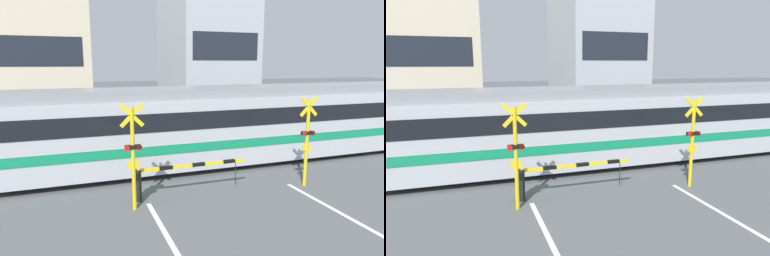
{
  "view_description": "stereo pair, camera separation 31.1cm",
  "coord_description": "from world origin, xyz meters",
  "views": [
    {
      "loc": [
        -4.44,
        -0.81,
        4.1
      ],
      "look_at": [
        0.0,
        11.64,
        1.6
      ],
      "focal_mm": 32.0,
      "sensor_mm": 36.0,
      "label": 1
    },
    {
      "loc": [
        -4.15,
        -0.91,
        4.1
      ],
      "look_at": [
        0.0,
        11.64,
        1.6
      ],
      "focal_mm": 32.0,
      "sensor_mm": 36.0,
      "label": 2
    }
  ],
  "objects": [
    {
      "name": "rail_track_near",
      "position": [
        0.0,
        11.12,
        0.04
      ],
      "size": [
        50.0,
        0.1,
        0.08
      ],
      "color": "#6B6051",
      "rests_on": "ground_plane"
    },
    {
      "name": "rail_track_far",
      "position": [
        0.0,
        12.56,
        0.04
      ],
      "size": [
        50.0,
        0.1,
        0.08
      ],
      "color": "#6B6051",
      "rests_on": "ground_plane"
    },
    {
      "name": "commuter_train",
      "position": [
        3.04,
        11.84,
        1.7
      ],
      "size": [
        20.61,
        2.87,
        3.17
      ],
      "color": "#B7BCC1",
      "rests_on": "ground_plane"
    },
    {
      "name": "crossing_barrier_near",
      "position": [
        -1.74,
        8.93,
        0.73
      ],
      "size": [
        3.65,
        0.2,
        1.0
      ],
      "color": "black",
      "rests_on": "ground_plane"
    },
    {
      "name": "crossing_barrier_far",
      "position": [
        1.74,
        14.92,
        0.73
      ],
      "size": [
        3.65,
        0.2,
        1.0
      ],
      "color": "black",
      "rests_on": "ground_plane"
    },
    {
      "name": "crossing_signal_left",
      "position": [
        -2.9,
        8.37,
        1.69
      ],
      "size": [
        0.68,
        0.15,
        3.06
      ],
      "color": "yellow",
      "rests_on": "ground_plane"
    },
    {
      "name": "crossing_signal_right",
      "position": [
        2.9,
        8.37,
        1.69
      ],
      "size": [
        0.68,
        0.15,
        3.06
      ],
      "color": "yellow",
      "rests_on": "ground_plane"
    },
    {
      "name": "pedestrian",
      "position": [
        -0.29,
        16.55,
        1.05
      ],
      "size": [
        0.38,
        0.24,
        1.81
      ],
      "color": "#23232D",
      "rests_on": "ground_plane"
    },
    {
      "name": "building_left_of_street",
      "position": [
        -6.22,
        25.4,
        4.36
      ],
      "size": [
        6.33,
        8.02,
        8.72
      ],
      "color": "beige",
      "rests_on": "ground_plane"
    },
    {
      "name": "building_right_of_street",
      "position": [
        6.0,
        25.4,
        4.8
      ],
      "size": [
        5.9,
        8.02,
        9.6
      ],
      "color": "#B2B7BC",
      "rests_on": "ground_plane"
    }
  ]
}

